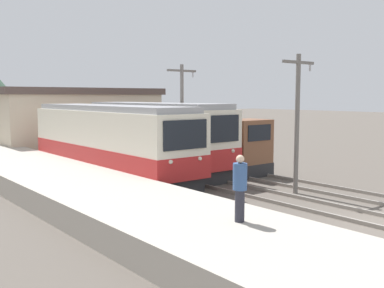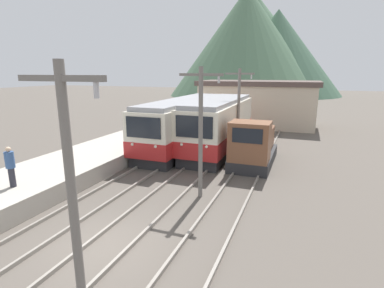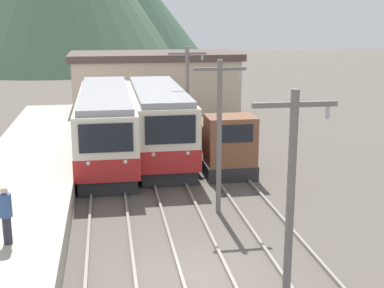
% 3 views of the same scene
% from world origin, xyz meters
% --- Properties ---
extents(platform_left, '(4.50, 54.00, 0.89)m').
position_xyz_m(platform_left, '(-6.25, 0.00, 0.45)').
color(platform_left, '#ADA599').
rests_on(platform_left, ground).
extents(track_left, '(1.54, 60.00, 0.14)m').
position_xyz_m(track_left, '(-2.60, 0.00, 0.07)').
color(track_left, gray).
rests_on(track_left, ground).
extents(commuter_train_left, '(2.84, 13.03, 3.76)m').
position_xyz_m(commuter_train_left, '(-2.60, 13.91, 1.74)').
color(commuter_train_left, '#28282B').
rests_on(commuter_train_left, ground).
extents(commuter_train_center, '(2.84, 11.00, 3.86)m').
position_xyz_m(commuter_train_center, '(0.20, 13.77, 1.79)').
color(commuter_train_center, '#28282B').
rests_on(commuter_train_center, ground).
extents(shunting_locomotive, '(2.40, 5.65, 3.00)m').
position_xyz_m(shunting_locomotive, '(3.20, 11.17, 1.21)').
color(shunting_locomotive, '#28282B').
rests_on(shunting_locomotive, ground).
extents(catenary_mast_mid, '(2.00, 0.20, 6.01)m').
position_xyz_m(catenary_mast_mid, '(1.71, 5.14, 3.31)').
color(catenary_mast_mid, slate).
rests_on(catenary_mast_mid, ground).
extents(catenary_mast_far, '(2.00, 0.20, 6.01)m').
position_xyz_m(catenary_mast_far, '(1.71, 13.25, 3.31)').
color(catenary_mast_far, slate).
rests_on(catenary_mast_far, ground).
extents(person_on_platform, '(0.38, 0.38, 1.80)m').
position_xyz_m(person_on_platform, '(-5.62, 1.28, 1.87)').
color(person_on_platform, '#282833').
rests_on(person_on_platform, platform_left).
extents(station_building, '(12.60, 6.30, 4.85)m').
position_xyz_m(station_building, '(1.16, 26.00, 2.45)').
color(station_building, beige).
rests_on(station_building, ground).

